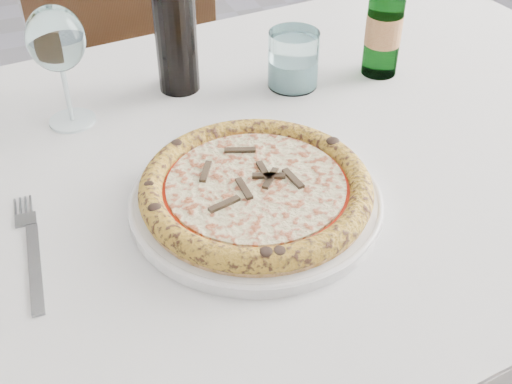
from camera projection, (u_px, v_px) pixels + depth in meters
dining_table at (229, 212)px, 0.91m from camera, size 1.50×0.97×0.76m
chair_far at (120, 70)px, 1.53m from camera, size 0.59×0.59×0.93m
plate at (256, 199)px, 0.78m from camera, size 0.31×0.31×0.02m
pizza at (256, 188)px, 0.77m from camera, size 0.28×0.28×0.03m
fork at (32, 251)px, 0.72m from camera, size 0.03×0.20×0.00m
wine_glass at (56, 42)px, 0.86m from camera, size 0.08×0.08×0.18m
tumbler at (293, 63)px, 1.00m from camera, size 0.08×0.08×0.09m
beer_bottle at (385, 21)px, 1.00m from camera, size 0.06×0.06×0.22m
wine_bottle at (175, 21)px, 0.94m from camera, size 0.06×0.06×0.26m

